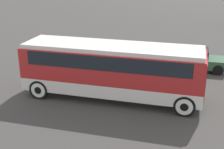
# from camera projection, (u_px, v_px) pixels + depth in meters

# --- Properties ---
(ground_plane) EXTENTS (120.00, 120.00, 0.00)m
(ground_plane) POSITION_uv_depth(u_px,v_px,m) (112.00, 97.00, 17.38)
(ground_plane) COLOR #423F3D
(tour_bus) EXTENTS (9.69, 2.70, 3.01)m
(tour_bus) POSITION_uv_depth(u_px,v_px,m) (114.00, 67.00, 16.73)
(tour_bus) COLOR silver
(tour_bus) RESTS_ON ground_plane
(parked_car_near) EXTENTS (4.63, 1.86, 1.40)m
(parked_car_near) POSITION_uv_depth(u_px,v_px,m) (96.00, 51.00, 23.54)
(parked_car_near) COLOR #7A6B5B
(parked_car_near) RESTS_ON ground_plane
(parked_car_mid) EXTENTS (4.18, 1.79, 1.48)m
(parked_car_mid) POSITION_uv_depth(u_px,v_px,m) (193.00, 59.00, 21.56)
(parked_car_mid) COLOR #2D5638
(parked_car_mid) RESTS_ON ground_plane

